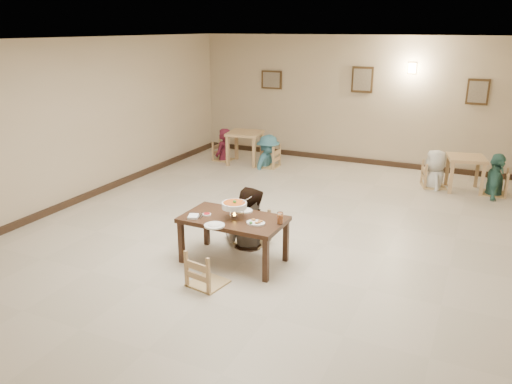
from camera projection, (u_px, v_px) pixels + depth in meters
The scene contains 31 objects.
floor at pixel (273, 235), 8.01m from camera, with size 10.00×10.00×0.00m, color beige.
ceiling at pixel (276, 40), 7.06m from camera, with size 10.00×10.00×0.00m, color silver.
wall_back at pixel (357, 101), 11.83m from camera, with size 10.00×10.00×0.00m, color #C2AE8E.
wall_left at pixel (74, 123), 9.14m from camera, with size 10.00×10.00×0.00m, color #C2AE8E.
baseboard_back at pixel (353, 160), 12.26m from camera, with size 8.00×0.06×0.12m, color #312015.
baseboard_left at pixel (84, 197), 9.59m from camera, with size 0.06×10.00×0.12m, color #312015.
picture_a at pixel (272, 80), 12.55m from camera, with size 0.55×0.04×0.45m.
picture_b at pixel (362, 80), 11.59m from camera, with size 0.50×0.04×0.60m.
picture_c at pixel (478, 92), 10.63m from camera, with size 0.45×0.04×0.55m.
wall_sconce at pixel (412, 68), 11.06m from camera, with size 0.16×0.05×0.22m, color #FFD88C.
main_table at pixel (234, 223), 6.92m from camera, with size 1.43×0.82×0.67m.
chair_far at pixel (252, 214), 7.59m from camera, with size 0.44×0.44×0.94m.
chair_near at pixel (207, 251), 6.33m from camera, with size 0.44×0.44×0.93m.
main_diner at pixel (248, 187), 7.42m from camera, with size 0.88×0.68×1.80m, color gray.
curry_warmer at pixel (234, 205), 6.83m from camera, with size 0.39×0.35×0.31m.
rice_plate_far at pixel (242, 210), 7.13m from camera, with size 0.30×0.30×0.07m.
rice_plate_near at pixel (214, 225), 6.59m from camera, with size 0.27×0.27×0.06m.
fried_plate at pixel (256, 222), 6.67m from camera, with size 0.26×0.26×0.06m.
chili_dish at pixel (207, 214), 6.98m from camera, with size 0.12×0.12×0.03m.
napkin_cutlery at pixel (194, 216), 6.89m from camera, with size 0.21×0.28×0.03m.
drink_glass at pixel (280, 218), 6.66m from camera, with size 0.08×0.08×0.16m.
bg_table_left at pixel (245, 138), 11.97m from camera, with size 0.88×0.88×0.78m.
bg_table_right at pixel (466, 163), 10.01m from camera, with size 0.84×0.84×0.70m.
bg_chair_ll at pixel (223, 143), 12.32m from camera, with size 0.42×0.42×0.90m.
bg_chair_lr at pixel (268, 146), 11.74m from camera, with size 0.48×0.48×1.02m.
bg_chair_rl at pixel (436, 164), 10.25m from camera, with size 0.46×0.46×0.99m.
bg_chair_rr at pixel (497, 171), 9.78m from camera, with size 0.46×0.46×0.98m.
bg_diner_a at pixel (223, 129), 12.21m from camera, with size 0.58×0.38×1.60m, color #5A182A.
bg_diner_b at pixel (268, 135), 11.65m from camera, with size 0.99×0.57×1.53m, color teal.
bg_diner_c at pixel (437, 150), 10.16m from camera, with size 0.77×0.50×1.57m, color silver.
bg_diner_d at pixel (499, 154), 9.67m from camera, with size 0.98×0.41×1.67m, color #3F7B6F.
Camera 1 is at (2.88, -6.80, 3.18)m, focal length 35.00 mm.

